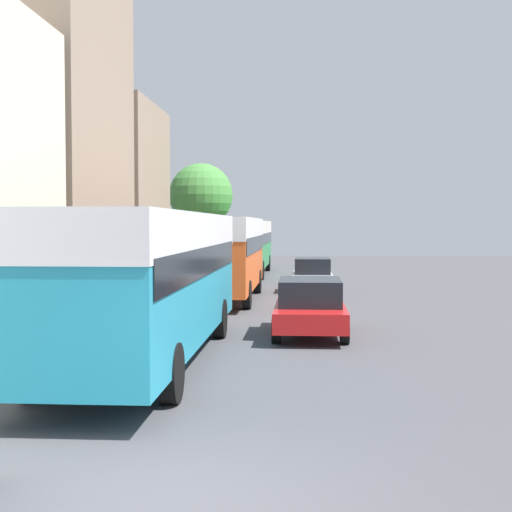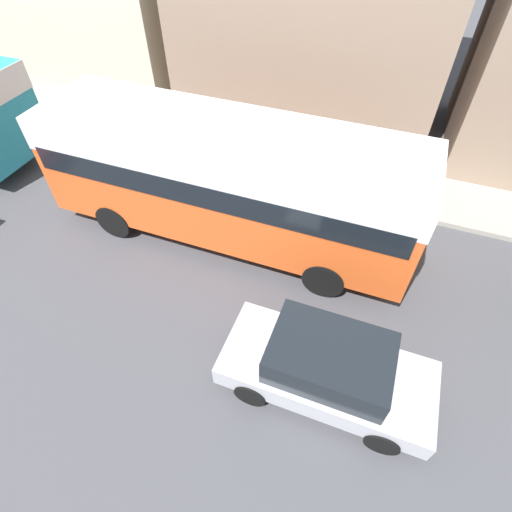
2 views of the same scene
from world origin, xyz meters
name	(u,v)px [view 2 (image 2 of 2)]	position (x,y,z in m)	size (l,w,h in m)	color
bus_following	(227,171)	(-1.66, 20.22, 2.06)	(2.58, 9.36, 3.18)	#EA5B23
car_crossing	(327,368)	(1.83, 23.73, 0.77)	(1.79, 4.02, 1.48)	#B7B7BC
pedestrian_near_curb	(110,104)	(-5.19, 14.09, 1.04)	(0.37, 0.37, 1.73)	#232838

